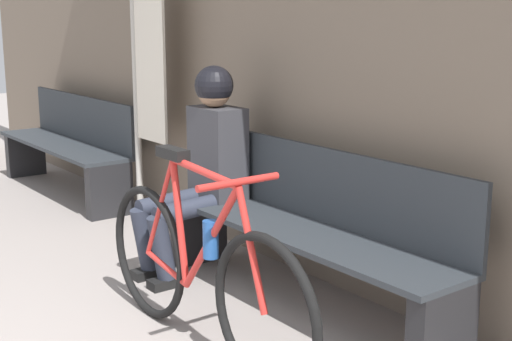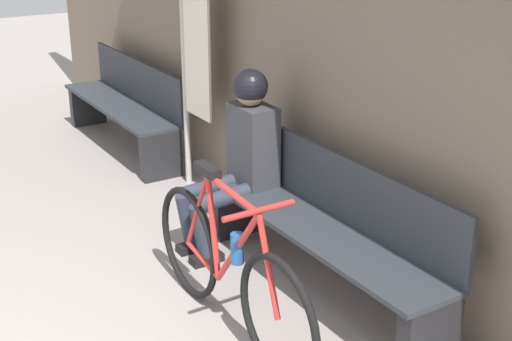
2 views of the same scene
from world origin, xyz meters
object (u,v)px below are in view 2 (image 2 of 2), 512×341
at_px(park_bench_far, 125,106).
at_px(bicycle, 229,271).
at_px(banner_pole, 193,55).
at_px(park_bench_near, 325,229).
at_px(person_seated, 240,149).

bearing_deg(park_bench_far, bicycle, -12.46).
bearing_deg(bicycle, banner_pole, 157.44).
distance_m(park_bench_near, person_seated, 0.85).
xyz_separation_m(bicycle, banner_pole, (-1.96, 0.81, 0.74)).
distance_m(park_bench_near, banner_pole, 2.01).
xyz_separation_m(bicycle, park_bench_far, (-3.22, 0.71, 0.03)).
bearing_deg(person_seated, park_bench_far, 177.09).
bearing_deg(park_bench_near, person_seated, -171.32).
distance_m(park_bench_near, bicycle, 0.72).
bearing_deg(banner_pole, park_bench_near, -3.10).
height_order(person_seated, park_bench_far, person_seated).
relative_size(park_bench_near, park_bench_far, 1.03).
xyz_separation_m(park_bench_near, bicycle, (0.09, -0.71, -0.03)).
distance_m(park_bench_far, banner_pole, 1.45).
height_order(park_bench_near, bicycle, bicycle).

